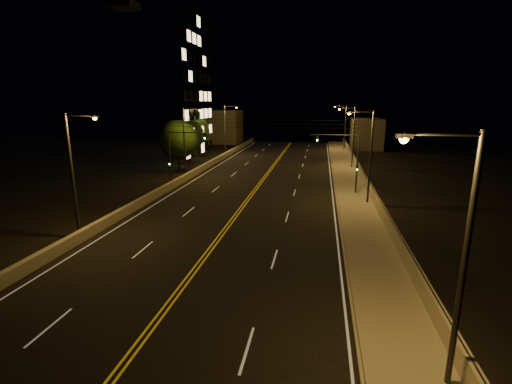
% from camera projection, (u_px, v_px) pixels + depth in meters
% --- Properties ---
extents(ground, '(160.00, 160.00, 0.00)m').
position_uv_depth(ground, '(126.00, 362.00, 14.37)').
color(ground, black).
rests_on(ground, ground).
extents(road, '(18.00, 120.00, 0.02)m').
position_uv_depth(road, '(238.00, 213.00, 33.50)').
color(road, black).
rests_on(road, ground).
extents(sidewalk, '(3.60, 120.00, 0.30)m').
position_uv_depth(sidewalk, '(361.00, 217.00, 31.66)').
color(sidewalk, gray).
rests_on(sidewalk, ground).
extents(curb, '(0.14, 120.00, 0.15)m').
position_uv_depth(curb, '(339.00, 217.00, 31.99)').
color(curb, gray).
rests_on(curb, ground).
extents(parapet_wall, '(0.30, 120.00, 1.00)m').
position_uv_depth(parapet_wall, '(382.00, 211.00, 31.23)').
color(parapet_wall, '#9F9985').
rests_on(parapet_wall, sidewalk).
extents(jersey_barrier, '(0.45, 120.00, 0.82)m').
position_uv_depth(jersey_barrier, '(139.00, 203.00, 35.00)').
color(jersey_barrier, '#9F9985').
rests_on(jersey_barrier, ground).
extents(distant_building_right, '(6.00, 10.00, 6.24)m').
position_uv_depth(distant_building_right, '(366.00, 134.00, 77.96)').
color(distant_building_right, slate).
rests_on(distant_building_right, ground).
extents(distant_building_left, '(8.00, 8.00, 7.72)m').
position_uv_depth(distant_building_left, '(223.00, 127.00, 88.57)').
color(distant_building_left, slate).
rests_on(distant_building_left, ground).
extents(parapet_rail, '(0.06, 120.00, 0.06)m').
position_uv_depth(parapet_rail, '(382.00, 205.00, 31.11)').
color(parapet_rail, black).
rests_on(parapet_rail, parapet_wall).
extents(lane_markings, '(17.32, 116.00, 0.00)m').
position_uv_depth(lane_markings, '(238.00, 213.00, 33.42)').
color(lane_markings, silver).
rests_on(lane_markings, road).
extents(streetlight_0, '(2.55, 0.28, 9.02)m').
position_uv_depth(streetlight_0, '(457.00, 250.00, 11.79)').
color(streetlight_0, '#2D2D33').
rests_on(streetlight_0, ground).
extents(streetlight_1, '(2.55, 0.28, 9.02)m').
position_uv_depth(streetlight_1, '(368.00, 152.00, 34.72)').
color(streetlight_1, '#2D2D33').
rests_on(streetlight_1, ground).
extents(streetlight_2, '(2.55, 0.28, 9.02)m').
position_uv_depth(streetlight_2, '(352.00, 134.00, 53.71)').
color(streetlight_2, '#2D2D33').
rests_on(streetlight_2, ground).
extents(streetlight_3, '(2.55, 0.28, 9.02)m').
position_uv_depth(streetlight_3, '(344.00, 125.00, 73.16)').
color(streetlight_3, '#2D2D33').
rests_on(streetlight_3, ground).
extents(streetlight_4, '(2.55, 0.28, 9.02)m').
position_uv_depth(streetlight_4, '(75.00, 168.00, 26.15)').
color(streetlight_4, '#2D2D33').
rests_on(streetlight_4, ground).
extents(streetlight_5, '(2.55, 0.28, 9.02)m').
position_uv_depth(streetlight_5, '(186.00, 138.00, 47.54)').
color(streetlight_5, '#2D2D33').
rests_on(streetlight_5, ground).
extents(streetlight_6, '(2.55, 0.28, 9.02)m').
position_uv_depth(streetlight_6, '(226.00, 127.00, 67.46)').
color(streetlight_6, '#2D2D33').
rests_on(streetlight_6, ground).
extents(traffic_signal_right, '(5.11, 0.31, 6.60)m').
position_uv_depth(traffic_signal_right, '(348.00, 157.00, 38.85)').
color(traffic_signal_right, '#2D2D33').
rests_on(traffic_signal_right, ground).
extents(traffic_signal_left, '(5.11, 0.31, 6.60)m').
position_uv_depth(traffic_signal_left, '(178.00, 153.00, 42.00)').
color(traffic_signal_left, '#2D2D33').
rests_on(traffic_signal_left, ground).
extents(overhead_wires, '(22.00, 0.03, 0.83)m').
position_uv_depth(overhead_wires, '(256.00, 124.00, 40.82)').
color(overhead_wires, black).
extents(building_tower, '(24.00, 15.00, 25.28)m').
position_uv_depth(building_tower, '(130.00, 87.00, 62.11)').
color(building_tower, slate).
rests_on(building_tower, ground).
extents(tree_0, '(5.39, 5.39, 7.31)m').
position_uv_depth(tree_0, '(178.00, 140.00, 51.48)').
color(tree_0, black).
rests_on(tree_0, ground).
extents(tree_1, '(5.07, 5.07, 6.88)m').
position_uv_depth(tree_1, '(189.00, 135.00, 61.01)').
color(tree_1, black).
rests_on(tree_1, ground).
extents(tree_2, '(5.41, 5.41, 7.33)m').
position_uv_depth(tree_2, '(194.00, 131.00, 65.54)').
color(tree_2, black).
rests_on(tree_2, ground).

